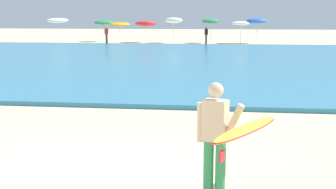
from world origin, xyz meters
TOP-DOWN VIEW (x-y plane):
  - sea at (0.00, 20.18)m, footprint 120.00×28.00m
  - surfer_with_board at (2.43, -0.13)m, footprint 1.31×2.62m
  - beach_umbrella_0 at (-13.88, 36.39)m, footprint 2.07×2.08m
  - beach_umbrella_1 at (-9.97, 38.86)m, footprint 1.98×2.01m
  - beach_umbrella_2 at (-7.74, 36.43)m, footprint 1.94×1.95m
  - beach_umbrella_3 at (-5.49, 38.01)m, footprint 2.09×2.11m
  - beach_umbrella_4 at (-2.73, 37.72)m, footprint 1.73×1.76m
  - beach_umbrella_5 at (0.82, 38.01)m, footprint 1.71×1.72m
  - beach_umbrella_6 at (3.67, 37.73)m, footprint 1.75×1.75m
  - beach_umbrella_7 at (5.19, 38.19)m, footprint 1.96×1.98m
  - beachgoer_near_row_left at (0.48, 36.48)m, footprint 0.32×0.20m
  - beachgoer_near_row_mid at (-8.92, 35.92)m, footprint 0.32×0.20m

SIDE VIEW (x-z plane):
  - sea at x=0.00m, z-range 0.00..0.14m
  - beachgoer_near_row_left at x=0.48m, z-range 0.05..1.63m
  - beachgoer_near_row_mid at x=-8.92m, z-range 0.05..1.63m
  - surfer_with_board at x=2.43m, z-range 0.16..1.89m
  - beach_umbrella_2 at x=-7.74m, z-range 0.76..2.78m
  - beach_umbrella_3 at x=-5.49m, z-range 0.76..2.92m
  - beach_umbrella_6 at x=3.67m, z-range 0.83..2.92m
  - beach_umbrella_1 at x=-9.97m, z-range 0.82..3.04m
  - beach_umbrella_5 at x=0.82m, z-range 0.91..3.24m
  - beach_umbrella_7 at x=5.19m, z-range 0.90..3.31m
  - beach_umbrella_0 at x=-13.88m, z-range 0.93..3.34m
  - beach_umbrella_4 at x=-2.73m, z-range 0.91..3.38m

